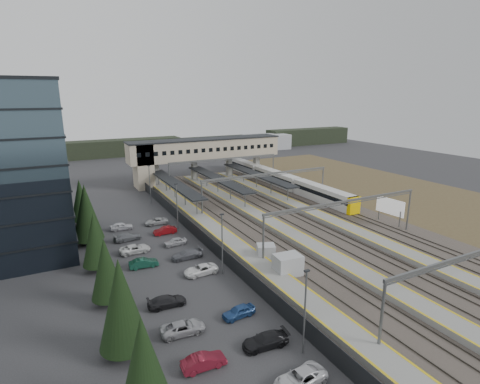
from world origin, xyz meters
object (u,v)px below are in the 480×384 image
relay_cabin_near (288,265)px  footbridge (196,152)px  relay_cabin_far (266,252)px  billboard (390,207)px  train (277,178)px

relay_cabin_near → footbridge: 55.24m
relay_cabin_near → relay_cabin_far: (-0.04, 5.23, -0.28)m
relay_cabin_far → footbridge: size_ratio=0.07×
relay_cabin_near → footbridge: bearing=81.0°
footbridge → billboard: footbridge is taller
relay_cabin_far → train: bearing=55.3°
train → billboard: (1.97, -33.37, 1.21)m
relay_cabin_near → footbridge: size_ratio=0.09×
billboard → footbridge: bearing=111.5°
relay_cabin_far → billboard: size_ratio=0.54×
relay_cabin_far → relay_cabin_near: bearing=-89.5°
relay_cabin_far → footbridge: bearing=80.0°
train → billboard: billboard is taller
relay_cabin_near → footbridge: (8.59, 54.18, 6.54)m
relay_cabin_near → billboard: 28.05m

